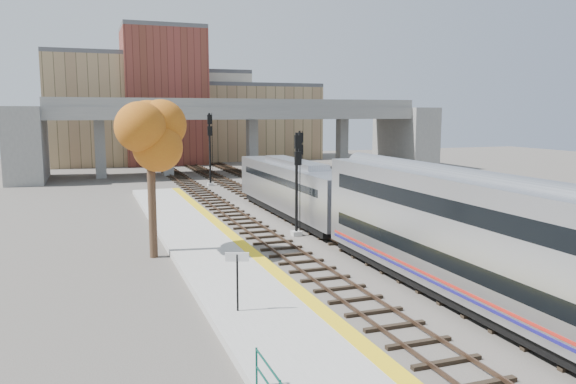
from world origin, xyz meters
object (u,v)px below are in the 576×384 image
object	(u,v)px
tree	(150,140)
car_b	(363,180)
signal_mast_far	(210,149)
car_a	(336,182)
coach	(506,249)
signal_mast_mid	(300,171)
car_c	(369,174)
signal_mast_near	(297,187)
locomotive	(294,187)

from	to	relation	value
tree	car_b	distance (m)	34.31
signal_mast_far	car_a	bearing A→B (deg)	-30.91
coach	signal_mast_mid	xyz separation A→B (m)	(2.00, 26.71, 0.21)
tree	car_c	xyz separation A→B (m)	(27.92, 27.93, -5.72)
signal_mast_mid	car_b	xyz separation A→B (m)	(11.34, 10.58, -2.41)
coach	signal_mast_mid	distance (m)	26.79
car_a	car_b	xyz separation A→B (m)	(3.79, 1.40, -0.09)
signal_mast_mid	signal_mast_far	distance (m)	16.70
car_a	signal_mast_near	bearing A→B (deg)	-114.10
signal_mast_near	coach	bearing A→B (deg)	-82.75
signal_mast_mid	tree	size ratio (longest dim) A/B	0.73
car_c	signal_mast_mid	bearing A→B (deg)	-120.56
car_a	car_b	world-z (taller)	car_a
signal_mast_mid	car_c	xyz separation A→B (m)	(14.58, 15.39, -2.33)
locomotive	signal_mast_mid	world-z (taller)	signal_mast_mid
locomotive	tree	distance (m)	14.72
signal_mast_near	signal_mast_mid	world-z (taller)	signal_mast_near
signal_mast_far	tree	xyz separation A→B (m)	(-9.23, -28.70, 2.42)
signal_mast_far	car_c	size ratio (longest dim) A/B	1.75
coach	tree	size ratio (longest dim) A/B	2.89
coach	tree	world-z (taller)	tree
locomotive	tree	xyz separation A→B (m)	(-11.33, -8.43, 4.13)
locomotive	tree	size ratio (longest dim) A/B	2.20
signal_mast_mid	car_c	bearing A→B (deg)	46.55
signal_mast_mid	car_c	size ratio (longest dim) A/B	1.43
locomotive	signal_mast_mid	distance (m)	4.62
signal_mast_far	car_b	bearing A→B (deg)	-19.87
tree	signal_mast_mid	bearing A→B (deg)	43.24
signal_mast_near	signal_mast_far	distance (m)	26.36
car_c	car_a	bearing A→B (deg)	-125.65
car_a	car_b	size ratio (longest dim) A/B	1.13
car_b	car_c	world-z (taller)	car_c
car_b	signal_mast_near	bearing A→B (deg)	-158.52
signal_mast_near	car_a	bearing A→B (deg)	58.98
coach	car_a	bearing A→B (deg)	75.10
coach	car_c	distance (m)	45.30
locomotive	signal_mast_far	world-z (taller)	signal_mast_far
signal_mast_near	car_c	world-z (taller)	signal_mast_near
signal_mast_near	car_b	size ratio (longest dim) A/B	1.93
tree	car_a	xyz separation A→B (m)	(20.88, 21.72, -5.71)
car_a	car_b	distance (m)	4.04
signal_mast_far	car_a	distance (m)	13.97
signal_mast_far	car_c	xyz separation A→B (m)	(18.68, -0.76, -3.31)
tree	car_c	bearing A→B (deg)	45.02
car_b	car_c	size ratio (longest dim) A/B	0.77
signal_mast_far	tree	distance (m)	30.24
signal_mast_mid	locomotive	bearing A→B (deg)	-115.98
locomotive	car_b	distance (m)	19.91
coach	car_c	size ratio (longest dim) A/B	5.63
tree	car_a	size ratio (longest dim) A/B	2.25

